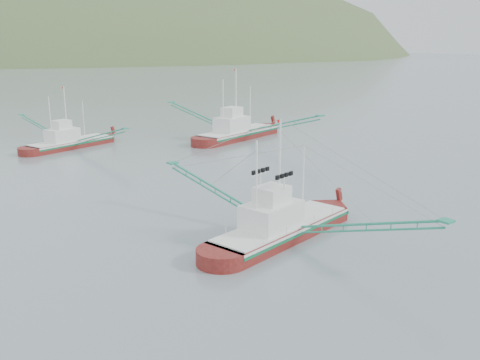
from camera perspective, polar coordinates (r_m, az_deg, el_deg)
ground at (r=39.82m, az=5.43°, el=-6.16°), size 1200.00×1200.00×0.00m
main_boat at (r=39.22m, az=4.39°, el=-3.89°), size 13.42×23.34×9.54m
bg_boat_right at (r=79.79m, az=-0.27°, el=5.88°), size 15.64×26.90×11.08m
bg_boat_far at (r=76.50m, az=-17.74°, el=4.54°), size 12.62×21.63×8.94m
headland_right at (r=528.68m, az=-8.63°, el=12.84°), size 684.00×432.00×306.00m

